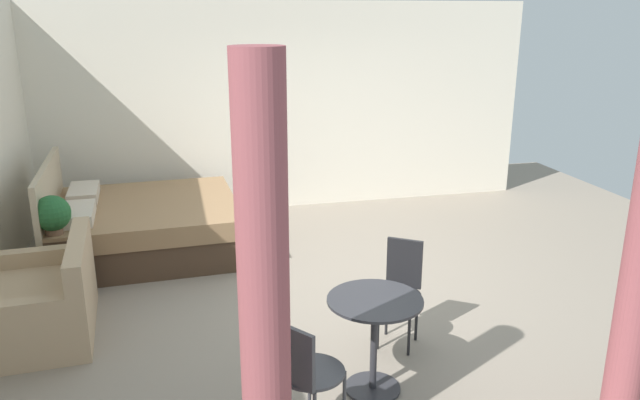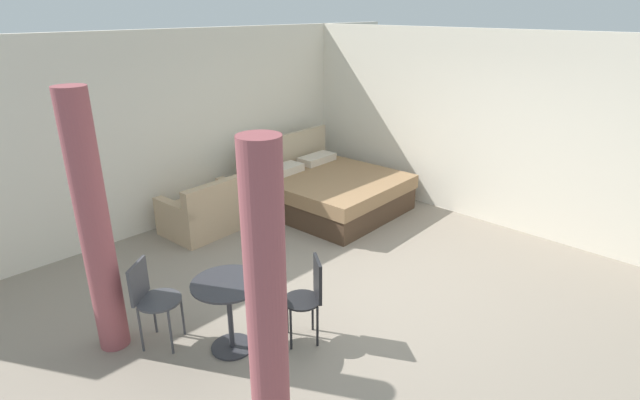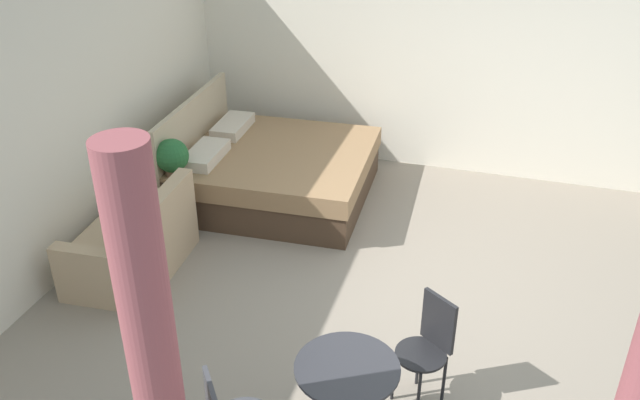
{
  "view_description": "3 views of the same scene",
  "coord_description": "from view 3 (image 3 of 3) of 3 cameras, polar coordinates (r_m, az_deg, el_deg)",
  "views": [
    {
      "loc": [
        -5.44,
        1.55,
        2.61
      ],
      "look_at": [
        0.22,
        0.19,
        0.84
      ],
      "focal_mm": 34.51,
      "sensor_mm": 36.0,
      "label": 1
    },
    {
      "loc": [
        -4.0,
        -3.0,
        3.04
      ],
      "look_at": [
        0.19,
        0.99,
        0.77
      ],
      "focal_mm": 27.63,
      "sensor_mm": 36.0,
      "label": 2
    },
    {
      "loc": [
        -4.82,
        -0.47,
        3.64
      ],
      "look_at": [
        -0.24,
        0.92,
        0.99
      ],
      "focal_mm": 37.44,
      "sensor_mm": 36.0,
      "label": 3
    }
  ],
  "objects": [
    {
      "name": "wall_right",
      "position": [
        7.94,
        13.04,
        11.72
      ],
      "size": [
        0.12,
        6.72,
        2.77
      ],
      "primitive_type": "cube",
      "color": "silver",
      "rests_on": "ground"
    },
    {
      "name": "curtain_right",
      "position": [
        3.71,
        -14.11,
        -12.67
      ],
      "size": [
        0.27,
        0.27,
        2.46
      ],
      "color": "#994C51",
      "rests_on": "ground"
    },
    {
      "name": "potted_plant",
      "position": [
        6.91,
        -12.55,
        3.63
      ],
      "size": [
        0.35,
        0.35,
        0.42
      ],
      "color": "brown",
      "rests_on": "nightstand"
    },
    {
      "name": "ground_plane",
      "position": [
        6.07,
        9.12,
        -8.46
      ],
      "size": [
        8.54,
        9.72,
        0.02
      ],
      "primitive_type": "cube",
      "color": "gray"
    },
    {
      "name": "cafe_chair_near_couch",
      "position": [
        4.82,
        9.32,
        -11.85
      ],
      "size": [
        0.51,
        0.51,
        0.87
      ],
      "color": "black",
      "rests_on": "ground"
    },
    {
      "name": "balcony_table",
      "position": [
        4.44,
        2.28,
        -16.09
      ],
      "size": [
        0.67,
        0.67,
        0.72
      ],
      "color": "#2D2D33",
      "rests_on": "ground"
    },
    {
      "name": "nightstand",
      "position": [
        7.19,
        -11.47,
        0.32
      ],
      "size": [
        0.49,
        0.39,
        0.53
      ],
      "color": "#473323",
      "rests_on": "ground"
    },
    {
      "name": "bed",
      "position": [
        7.5,
        -4.02,
        2.48
      ],
      "size": [
        1.99,
        2.1,
        1.08
      ],
      "color": "#473323",
      "rests_on": "ground"
    },
    {
      "name": "vase",
      "position": [
        7.12,
        -11.17,
        3.14
      ],
      "size": [
        0.12,
        0.12,
        0.15
      ],
      "color": "silver",
      "rests_on": "nightstand"
    },
    {
      "name": "couch",
      "position": [
        6.44,
        -15.58,
        -3.74
      ],
      "size": [
        1.29,
        0.89,
        0.81
      ],
      "color": "tan",
      "rests_on": "ground"
    },
    {
      "name": "wall_back",
      "position": [
        6.56,
        -20.36,
        6.99
      ],
      "size": [
        8.54,
        0.12,
        2.77
      ],
      "primitive_type": "cube",
      "color": "silver",
      "rests_on": "ground"
    }
  ]
}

